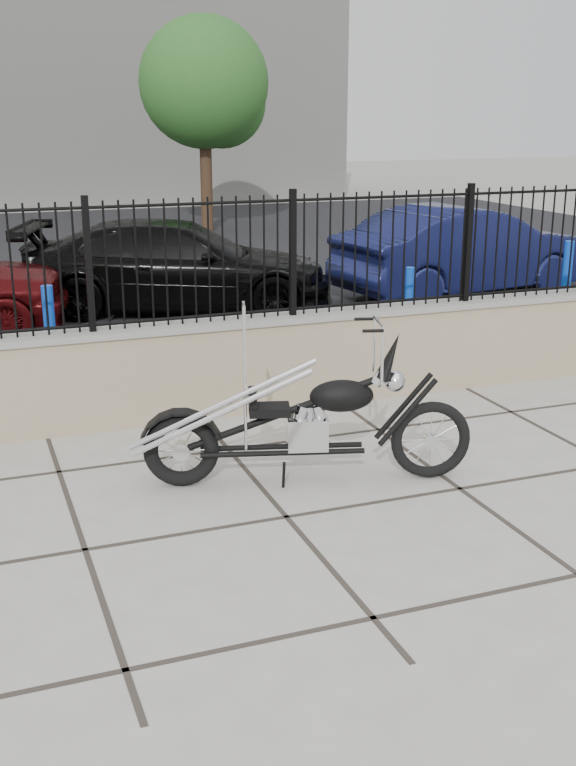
{
  "coord_description": "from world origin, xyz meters",
  "views": [
    {
      "loc": [
        -2.15,
        -5.77,
        2.93
      ],
      "look_at": [
        0.35,
        0.89,
        0.77
      ],
      "focal_mm": 42.0,
      "sensor_mm": 36.0,
      "label": 1
    }
  ],
  "objects": [
    {
      "name": "ground_plane",
      "position": [
        0.0,
        0.0,
        0.0
      ],
      "size": [
        90.0,
        90.0,
        0.0
      ],
      "primitive_type": "plane",
      "color": "#99968E",
      "rests_on": "ground"
    },
    {
      "name": "retaining_wall",
      "position": [
        0.0,
        2.5,
        0.48
      ],
      "size": [
        14.0,
        0.36,
        0.96
      ],
      "primitive_type": "cube",
      "color": "gray",
      "rests_on": "ground_plane"
    },
    {
      "name": "car_blue",
      "position": [
        5.73,
        6.97,
        0.73
      ],
      "size": [
        4.62,
        2.2,
        1.46
      ],
      "primitive_type": "imported",
      "rotation": [
        0.0,
        0.0,
        1.72
      ],
      "color": "#11153F",
      "rests_on": "parking_lot"
    },
    {
      "name": "car_black",
      "position": [
        1.03,
        7.5,
        0.68
      ],
      "size": [
        5.05,
        3.32,
        1.36
      ],
      "primitive_type": "imported",
      "rotation": [
        0.0,
        0.0,
        1.24
      ],
      "color": "black",
      "rests_on": "parking_lot"
    },
    {
      "name": "parking_lot",
      "position": [
        0.0,
        12.5,
        0.0
      ],
      "size": [
        30.0,
        30.0,
        0.0
      ],
      "primitive_type": "plane",
      "color": "black",
      "rests_on": "ground"
    },
    {
      "name": "iron_fence",
      "position": [
        0.0,
        2.5,
        1.56
      ],
      "size": [
        14.0,
        0.08,
        1.2
      ],
      "primitive_type": "cube",
      "color": "black",
      "rests_on": "retaining_wall"
    },
    {
      "name": "bollard_b",
      "position": [
        3.43,
        4.56,
        0.49
      ],
      "size": [
        0.15,
        0.15,
        0.97
      ],
      "primitive_type": "cylinder",
      "rotation": [
        0.0,
        0.0,
        0.33
      ],
      "color": "#0B28AA",
      "rests_on": "ground_plane"
    },
    {
      "name": "tree_right",
      "position": [
        3.98,
        16.43,
        3.73
      ],
      "size": [
        3.16,
        3.16,
        5.33
      ],
      "rotation": [
        0.0,
        0.0,
        0.38
      ],
      "color": "#382619",
      "rests_on": "ground_plane"
    },
    {
      "name": "bollard_a",
      "position": [
        -1.22,
        4.34,
        0.54
      ],
      "size": [
        0.17,
        0.17,
        1.08
      ],
      "primitive_type": "cylinder",
      "rotation": [
        0.0,
        0.0,
        0.39
      ],
      "color": "#0C4DB6",
      "rests_on": "ground_plane"
    },
    {
      "name": "bollard_c",
      "position": [
        6.14,
        4.85,
        0.57
      ],
      "size": [
        0.17,
        0.17,
        1.15
      ],
      "primitive_type": "cylinder",
      "rotation": [
        0.0,
        0.0,
        0.28
      ],
      "color": "#0C28BA",
      "rests_on": "ground_plane"
    },
    {
      "name": "background_building",
      "position": [
        0.0,
        26.5,
        4.0
      ],
      "size": [
        22.0,
        6.0,
        8.0
      ],
      "primitive_type": "cube",
      "color": "beige",
      "rests_on": "ground_plane"
    },
    {
      "name": "chopper_motorcycle",
      "position": [
        0.35,
        0.59,
        0.77
      ],
      "size": [
        2.58,
        1.14,
        1.53
      ],
      "primitive_type": null,
      "rotation": [
        0.0,
        0.0,
        -0.28
      ],
      "color": "black",
      "rests_on": "ground_plane"
    }
  ]
}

